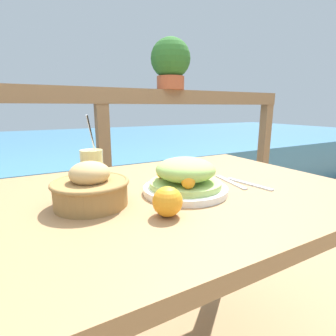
% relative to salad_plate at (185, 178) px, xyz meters
% --- Properties ---
extents(patio_table, '(1.18, 0.85, 0.75)m').
position_rel_salad_plate_xyz_m(patio_table, '(-0.02, 0.04, -0.14)').
color(patio_table, '#997047').
rests_on(patio_table, ground_plane).
extents(railing_fence, '(2.80, 0.08, 1.12)m').
position_rel_salad_plate_xyz_m(railing_fence, '(-0.02, 0.87, 0.04)').
color(railing_fence, brown).
rests_on(railing_fence, ground_plane).
extents(sea_backdrop, '(12.00, 4.00, 0.55)m').
position_rel_salad_plate_xyz_m(sea_backdrop, '(-0.02, 3.37, -0.53)').
color(sea_backdrop, teal).
rests_on(sea_backdrop, ground_plane).
extents(salad_plate, '(0.26, 0.26, 0.11)m').
position_rel_salad_plate_xyz_m(salad_plate, '(0.00, 0.00, 0.00)').
color(salad_plate, white).
rests_on(salad_plate, patio_table).
extents(drink_glass, '(0.08, 0.08, 0.24)m').
position_rel_salad_plate_xyz_m(drink_glass, '(-0.23, 0.23, 0.01)').
color(drink_glass, '#DBCC7F').
rests_on(drink_glass, patio_table).
extents(bread_basket, '(0.21, 0.21, 0.12)m').
position_rel_salad_plate_xyz_m(bread_basket, '(-0.28, 0.03, 0.00)').
color(bread_basket, olive).
rests_on(bread_basket, patio_table).
extents(potted_plant, '(0.25, 0.25, 0.31)m').
position_rel_salad_plate_xyz_m(potted_plant, '(0.44, 0.87, 0.49)').
color(potted_plant, '#A34C2D').
rests_on(potted_plant, railing_fence).
extents(fork, '(0.04, 0.18, 0.00)m').
position_rel_salad_plate_xyz_m(fork, '(0.20, 0.02, -0.05)').
color(fork, silver).
rests_on(fork, patio_table).
extents(knife, '(0.04, 0.18, 0.00)m').
position_rel_salad_plate_xyz_m(knife, '(0.24, -0.03, -0.05)').
color(knife, silver).
rests_on(knife, patio_table).
extents(orange_near_basket, '(0.07, 0.07, 0.07)m').
position_rel_salad_plate_xyz_m(orange_near_basket, '(-0.13, -0.13, -0.01)').
color(orange_near_basket, orange).
rests_on(orange_near_basket, patio_table).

